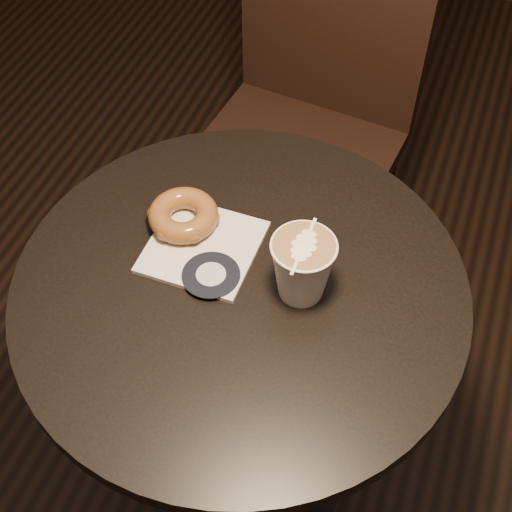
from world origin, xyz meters
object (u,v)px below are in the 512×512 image
chair (313,92)px  pastry_bag (203,247)px  cafe_table (242,350)px  latte_cup (302,269)px  doughnut (183,215)px

chair → pastry_bag: chair is taller
cafe_table → chair: size_ratio=0.69×
chair → pastry_bag: bearing=-84.1°
cafe_table → latte_cup: size_ratio=7.00×
pastry_bag → latte_cup: latte_cup is taller
pastry_bag → doughnut: doughnut is taller
chair → cafe_table: bearing=-77.2°
chair → doughnut: (-0.05, -0.58, 0.17)m
latte_cup → cafe_table: bearing=-169.2°
doughnut → latte_cup: (0.22, -0.06, 0.03)m
doughnut → latte_cup: 0.23m
cafe_table → pastry_bag: size_ratio=4.48×
chair → doughnut: bearing=-88.7°
cafe_table → doughnut: doughnut is taller
cafe_table → pastry_bag: (-0.08, 0.04, 0.20)m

